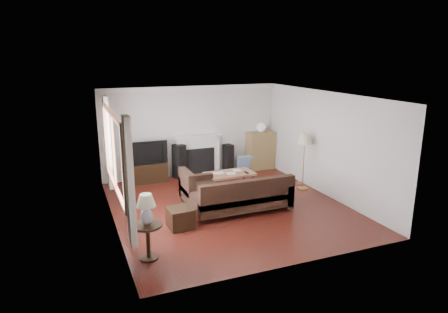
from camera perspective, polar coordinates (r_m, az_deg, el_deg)
name	(u,v)px	position (r m, az deg, el deg)	size (l,w,h in m)	color
room	(229,153)	(8.67, 0.74, 0.50)	(5.10, 5.60, 2.54)	#4B1810
window	(114,152)	(7.82, -15.49, 0.68)	(0.12, 2.74, 1.54)	brown
curtain_near	(130,182)	(6.41, -13.35, -3.59)	(0.10, 0.35, 2.10)	silver
curtain_far	(108,143)	(9.33, -16.23, 1.87)	(0.10, 0.35, 2.10)	silver
fireplace	(198,155)	(11.29, -3.71, 0.25)	(1.40, 0.26, 1.15)	white
tv_stand	(147,173)	(10.88, -10.89, -2.27)	(1.04, 0.47, 0.52)	black
television	(146,152)	(10.73, -11.03, 0.64)	(1.07, 0.14, 0.62)	black
speaker_left	(179,161)	(11.05, -6.42, -0.69)	(0.26, 0.31, 0.94)	black
speaker_right	(228,158)	(11.55, 0.61, -0.26)	(0.23, 0.27, 0.82)	black
bookshelf	(261,150)	(11.91, 5.25, 0.88)	(0.81, 0.39, 1.11)	olive
globe_lamp	(261,127)	(11.77, 5.32, 4.16)	(0.27, 0.27, 0.27)	white
sectional_sofa	(242,195)	(8.69, 2.55, -5.51)	(2.33, 1.70, 0.75)	black
coffee_table	(230,182)	(10.02, 0.81, -3.61)	(1.20, 0.66, 0.47)	#8E5D44
footstool	(181,218)	(8.02, -6.21, -8.69)	(0.48, 0.48, 0.40)	black
floor_lamp	(304,161)	(10.21, 11.31, -0.69)	(0.37, 0.37, 1.45)	#AA793B
side_table	(148,242)	(6.90, -10.79, -11.86)	(0.50, 0.50, 0.63)	black
table_lamp	(146,210)	(6.67, -11.02, -7.45)	(0.32, 0.32, 0.52)	silver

